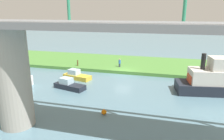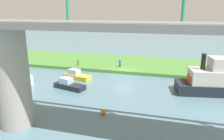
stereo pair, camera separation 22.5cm
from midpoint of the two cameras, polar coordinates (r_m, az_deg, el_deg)
name	(u,v)px [view 2 (the right image)]	position (r m, az deg, el deg)	size (l,w,h in m)	color
ground_plane	(124,74)	(33.04, 3.32, -1.17)	(160.00, 160.00, 0.00)	slate
grassy_bank	(131,64)	(38.66, 5.22, 1.65)	(80.00, 12.00, 0.50)	#4C8438
bridge_pylon	(12,79)	(19.13, -24.87, -2.12)	(2.76, 2.76, 8.29)	#9E998E
bridge_span	(5,20)	(18.40, -26.50, 11.81)	(60.58, 4.30, 3.25)	slate
person_on_bank	(120,63)	(35.35, 2.34, 1.97)	(0.49, 0.49, 1.39)	#2D334C
mooring_post	(78,63)	(36.62, -8.89, 1.91)	(0.20, 0.20, 0.95)	brown
pontoon_yellow	(221,79)	(28.04, 27.35, -2.22)	(9.70, 4.55, 4.77)	#1E232D
riverboat_paddlewheel	(0,70)	(32.34, -27.70, -0.01)	(9.97, 5.06, 4.87)	white
motorboat_white	(77,76)	(31.11, -9.25, -1.47)	(4.36, 2.41, 1.38)	gold
motorboat_red	(69,85)	(27.42, -11.25, -3.92)	(4.32, 2.40, 1.36)	#1E232D
marker_buoy	(103,112)	(20.52, -2.05, -11.18)	(0.50, 0.50, 0.50)	orange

